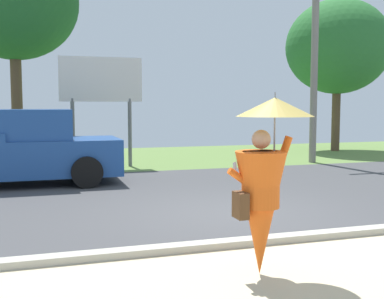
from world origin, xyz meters
TOP-DOWN VIEW (x-y plane):
  - ground_plane at (0.00, 2.95)m, footprint 40.00×22.00m
  - monk_pedestrian at (-0.89, -3.13)m, footprint 1.02×0.90m
  - pickup_truck at (-3.98, 4.57)m, footprint 5.20×2.28m
  - utility_pole at (5.67, 6.53)m, footprint 1.80×0.24m
  - roadside_billboard at (-1.48, 7.37)m, footprint 2.60×0.12m
  - tree_left_far at (-4.07, 8.88)m, footprint 4.16×4.16m
  - tree_center_back at (8.95, 10.03)m, footprint 4.43×4.43m

SIDE VIEW (x-z plane):
  - ground_plane at x=0.00m, z-range -0.15..0.05m
  - pickup_truck at x=-3.98m, z-range -0.07..1.81m
  - monk_pedestrian at x=-0.89m, z-range -0.01..2.12m
  - roadside_billboard at x=-1.48m, z-range 0.80..4.30m
  - utility_pole at x=5.67m, z-range 0.18..7.25m
  - tree_center_back at x=8.95m, z-range 1.22..7.73m
  - tree_left_far at x=-4.07m, z-range 1.71..8.96m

